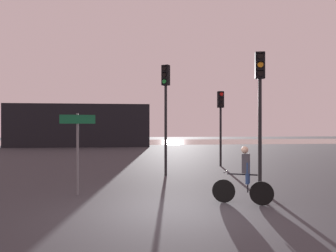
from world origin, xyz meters
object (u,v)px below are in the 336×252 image
object	(u,v)px
traffic_light_center	(166,99)
cyclist	(245,175)
distant_building	(80,126)
direction_sign_post	(78,142)
traffic_light_near_right	(260,95)
traffic_light_far_right	(221,114)

from	to	relation	value
traffic_light_center	cyclist	xyz separation A→B (m)	(1.63, -5.57, -2.57)
distant_building	cyclist	distance (m)	29.25
traffic_light_center	direction_sign_post	size ratio (longest dim) A/B	1.89
distant_building	direction_sign_post	world-z (taller)	distant_building
traffic_light_center	cyclist	world-z (taller)	traffic_light_center
traffic_light_near_right	cyclist	distance (m)	3.29
traffic_light_far_right	cyclist	bearing A→B (deg)	73.60
traffic_light_center	cyclist	distance (m)	6.34
distant_building	traffic_light_near_right	xyz separation A→B (m)	(9.87, -26.05, 0.98)
traffic_light_center	cyclist	size ratio (longest dim) A/B	3.03
traffic_light_near_right	traffic_light_center	xyz separation A→B (m)	(-2.83, 3.72, 0.12)
cyclist	direction_sign_post	bearing A→B (deg)	95.17
traffic_light_near_right	traffic_light_center	bearing A→B (deg)	-37.75
cyclist	distant_building	bearing A→B (deg)	42.71
direction_sign_post	distant_building	bearing A→B (deg)	-91.61
distant_building	traffic_light_center	world-z (taller)	traffic_light_center
cyclist	traffic_light_near_right	bearing A→B (deg)	-7.75
distant_building	direction_sign_post	distance (m)	26.38
traffic_light_near_right	cyclist	world-z (taller)	traffic_light_near_right
traffic_light_center	direction_sign_post	distance (m)	5.24
distant_building	traffic_light_far_right	world-z (taller)	distant_building
distant_building	direction_sign_post	bearing A→B (deg)	-81.70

